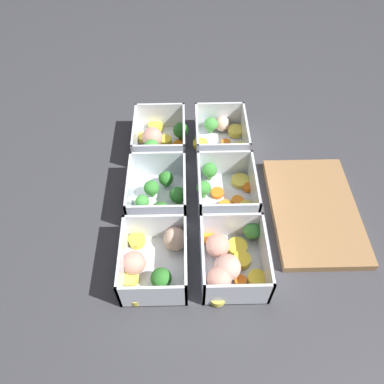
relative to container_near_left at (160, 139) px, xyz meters
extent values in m
plane|color=#38383D|center=(0.17, 0.07, -0.03)|extent=(4.00, 4.00, 0.00)
cube|color=silver|center=(0.00, 0.00, -0.03)|extent=(0.15, 0.12, 0.00)
cube|color=silver|center=(0.00, -0.06, 0.01)|extent=(0.15, 0.01, 0.08)
cube|color=silver|center=(0.00, 0.06, 0.01)|extent=(0.15, 0.01, 0.08)
cube|color=silver|center=(-0.08, 0.00, 0.01)|extent=(0.01, 0.12, 0.08)
cube|color=silver|center=(0.07, 0.00, 0.01)|extent=(0.01, 0.12, 0.08)
cylinder|color=#519448|center=(0.06, 0.02, -0.02)|extent=(0.01, 0.01, 0.01)
sphere|color=#42933D|center=(0.06, 0.02, 0.00)|extent=(0.04, 0.04, 0.04)
cylinder|color=#407A37|center=(-0.02, 0.05, -0.02)|extent=(0.01, 0.01, 0.02)
sphere|color=#2D7228|center=(-0.02, 0.05, 0.01)|extent=(0.04, 0.04, 0.04)
cylinder|color=#DBC647|center=(-0.03, -0.05, -0.02)|extent=(0.04, 0.04, 0.01)
cylinder|color=orange|center=(0.01, 0.04, -0.02)|extent=(0.03, 0.03, 0.01)
cylinder|color=yellow|center=(-0.06, -0.02, -0.01)|extent=(0.05, 0.05, 0.02)
sphere|color=tan|center=(-0.01, -0.02, 0.00)|extent=(0.05, 0.05, 0.05)
cylinder|color=yellow|center=(-0.01, 0.01, -0.02)|extent=(0.04, 0.04, 0.02)
cylinder|color=#519448|center=(0.03, -0.02, -0.02)|extent=(0.01, 0.01, 0.01)
sphere|color=#42933D|center=(0.03, -0.02, 0.00)|extent=(0.04, 0.04, 0.04)
cube|color=silver|center=(0.17, 0.00, -0.03)|extent=(0.15, 0.12, 0.00)
cube|color=silver|center=(0.17, -0.06, 0.01)|extent=(0.15, 0.01, 0.08)
cube|color=silver|center=(0.17, 0.06, 0.01)|extent=(0.15, 0.01, 0.08)
cube|color=silver|center=(0.09, 0.00, 0.01)|extent=(0.01, 0.12, 0.08)
cube|color=silver|center=(0.24, 0.00, 0.01)|extent=(0.01, 0.12, 0.08)
cylinder|color=#49883F|center=(0.15, -0.01, -0.02)|extent=(0.01, 0.01, 0.01)
sphere|color=#388433|center=(0.15, -0.01, 0.00)|extent=(0.03, 0.03, 0.03)
cylinder|color=#519448|center=(0.19, -0.03, -0.02)|extent=(0.01, 0.01, 0.01)
sphere|color=#42933D|center=(0.19, -0.03, 0.00)|extent=(0.03, 0.03, 0.03)
cylinder|color=#49883F|center=(0.18, 0.04, -0.01)|extent=(0.01, 0.01, 0.02)
sphere|color=#388433|center=(0.18, 0.04, 0.01)|extent=(0.04, 0.04, 0.04)
cylinder|color=#407A37|center=(0.13, 0.02, -0.02)|extent=(0.01, 0.01, 0.01)
sphere|color=#2D7228|center=(0.13, 0.02, 0.00)|extent=(0.03, 0.03, 0.03)
cylinder|color=orange|center=(0.23, 0.04, -0.02)|extent=(0.03, 0.03, 0.01)
cylinder|color=#407A37|center=(0.22, 0.01, -0.02)|extent=(0.01, 0.01, 0.01)
sphere|color=#2D7228|center=(0.22, 0.01, 0.00)|extent=(0.04, 0.04, 0.04)
cube|color=silver|center=(0.33, 0.00, -0.03)|extent=(0.15, 0.12, 0.00)
cube|color=silver|center=(0.33, -0.06, 0.01)|extent=(0.15, 0.01, 0.08)
cube|color=silver|center=(0.33, 0.06, 0.01)|extent=(0.15, 0.01, 0.08)
cube|color=silver|center=(0.26, 0.00, 0.01)|extent=(0.01, 0.12, 0.08)
cube|color=silver|center=(0.41, 0.00, 0.01)|extent=(0.01, 0.12, 0.08)
cylinder|color=#DBC647|center=(0.36, -0.05, -0.02)|extent=(0.04, 0.04, 0.02)
sphere|color=tan|center=(0.33, -0.04, 0.00)|extent=(0.06, 0.06, 0.05)
cylinder|color=#407A37|center=(0.37, 0.01, -0.02)|extent=(0.01, 0.01, 0.01)
sphere|color=#2D7228|center=(0.37, 0.01, 0.00)|extent=(0.04, 0.04, 0.04)
cylinder|color=yellow|center=(0.28, -0.04, -0.02)|extent=(0.04, 0.04, 0.02)
sphere|color=beige|center=(0.28, 0.04, 0.00)|extent=(0.06, 0.06, 0.05)
cylinder|color=#DBC647|center=(0.39, -0.03, -0.02)|extent=(0.04, 0.04, 0.02)
cube|color=silver|center=(0.00, 0.15, -0.03)|extent=(0.15, 0.12, 0.00)
cube|color=silver|center=(0.00, 0.09, 0.01)|extent=(0.15, 0.01, 0.08)
cube|color=silver|center=(0.00, 0.21, 0.01)|extent=(0.15, 0.01, 0.08)
cube|color=silver|center=(-0.08, 0.15, 0.01)|extent=(0.01, 0.12, 0.08)
cube|color=silver|center=(0.07, 0.15, 0.01)|extent=(0.01, 0.12, 0.08)
cylinder|color=yellow|center=(0.00, 0.10, -0.02)|extent=(0.05, 0.05, 0.01)
cylinder|color=orange|center=(0.00, 0.16, -0.02)|extent=(0.03, 0.03, 0.01)
cylinder|color=yellow|center=(0.04, 0.19, -0.02)|extent=(0.05, 0.05, 0.01)
cylinder|color=#DBC647|center=(-0.04, 0.19, -0.02)|extent=(0.05, 0.05, 0.01)
cylinder|color=yellow|center=(0.02, 0.20, -0.02)|extent=(0.06, 0.06, 0.01)
sphere|color=beige|center=(-0.06, 0.16, 0.00)|extent=(0.05, 0.05, 0.04)
cylinder|color=#519448|center=(-0.05, 0.13, -0.02)|extent=(0.01, 0.01, 0.01)
sphere|color=#42933D|center=(-0.05, 0.13, 0.00)|extent=(0.03, 0.03, 0.03)
cylinder|color=#DBC647|center=(0.06, 0.16, -0.02)|extent=(0.05, 0.05, 0.01)
cylinder|color=orange|center=(0.04, 0.10, -0.02)|extent=(0.03, 0.03, 0.01)
cube|color=silver|center=(0.17, 0.15, -0.03)|extent=(0.15, 0.12, 0.00)
cube|color=silver|center=(0.17, 0.09, 0.01)|extent=(0.15, 0.01, 0.08)
cube|color=silver|center=(0.17, 0.21, 0.01)|extent=(0.15, 0.01, 0.08)
cube|color=silver|center=(0.09, 0.15, 0.01)|extent=(0.01, 0.12, 0.08)
cube|color=silver|center=(0.24, 0.15, 0.01)|extent=(0.01, 0.12, 0.08)
cylinder|color=#DBC647|center=(0.12, 0.18, -0.02)|extent=(0.05, 0.05, 0.01)
cylinder|color=#49883F|center=(0.16, 0.10, -0.01)|extent=(0.01, 0.01, 0.02)
sphere|color=#388433|center=(0.16, 0.10, 0.01)|extent=(0.03, 0.03, 0.03)
cylinder|color=orange|center=(0.16, 0.13, -0.02)|extent=(0.03, 0.03, 0.01)
cylinder|color=orange|center=(0.19, 0.15, -0.02)|extent=(0.04, 0.04, 0.01)
cylinder|color=#DBC647|center=(0.22, 0.15, -0.02)|extent=(0.04, 0.04, 0.02)
cylinder|color=orange|center=(0.14, 0.20, -0.02)|extent=(0.03, 0.03, 0.01)
cylinder|color=#49883F|center=(0.11, 0.11, -0.02)|extent=(0.01, 0.01, 0.02)
sphere|color=#388433|center=(0.11, 0.11, 0.00)|extent=(0.03, 0.03, 0.03)
cylinder|color=#DBC647|center=(0.20, 0.19, -0.02)|extent=(0.04, 0.04, 0.01)
cylinder|color=orange|center=(0.18, 0.17, -0.02)|extent=(0.03, 0.03, 0.01)
cylinder|color=orange|center=(0.21, 0.10, -0.02)|extent=(0.02, 0.02, 0.01)
cube|color=silver|center=(0.33, 0.15, -0.03)|extent=(0.15, 0.12, 0.00)
cube|color=silver|center=(0.33, 0.09, 0.01)|extent=(0.15, 0.01, 0.08)
cube|color=silver|center=(0.33, 0.21, 0.01)|extent=(0.15, 0.01, 0.08)
cube|color=silver|center=(0.26, 0.15, 0.01)|extent=(0.01, 0.12, 0.08)
cube|color=silver|center=(0.41, 0.15, 0.01)|extent=(0.01, 0.12, 0.08)
sphere|color=tan|center=(0.37, 0.12, 0.00)|extent=(0.06, 0.06, 0.05)
sphere|color=#D19E8C|center=(0.35, 0.14, 0.00)|extent=(0.05, 0.05, 0.05)
cylinder|color=#519448|center=(0.27, 0.19, -0.02)|extent=(0.01, 0.01, 0.01)
sphere|color=#42933D|center=(0.27, 0.19, 0.00)|extent=(0.04, 0.04, 0.04)
sphere|color=tan|center=(0.30, 0.12, 0.00)|extent=(0.05, 0.05, 0.05)
cylinder|color=yellow|center=(0.30, 0.16, -0.02)|extent=(0.05, 0.05, 0.01)
cylinder|color=#DBC647|center=(0.40, 0.11, -0.02)|extent=(0.04, 0.04, 0.01)
cylinder|color=yellow|center=(0.37, 0.19, -0.02)|extent=(0.04, 0.04, 0.02)
cylinder|color=orange|center=(0.37, 0.16, -0.02)|extent=(0.03, 0.03, 0.01)
cylinder|color=yellow|center=(0.33, 0.17, -0.02)|extent=(0.05, 0.05, 0.02)
cylinder|color=orange|center=(0.28, 0.11, -0.02)|extent=(0.03, 0.03, 0.01)
cube|color=olive|center=(0.21, 0.33, -0.02)|extent=(0.28, 0.18, 0.02)
camera|label=1|loc=(0.67, 0.06, 0.63)|focal=35.00mm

